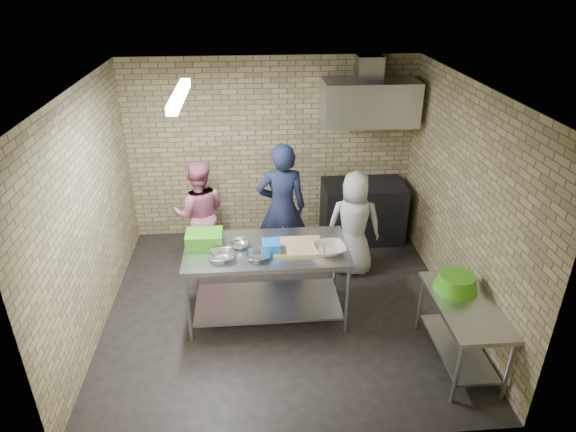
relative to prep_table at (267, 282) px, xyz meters
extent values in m
plane|color=black|center=(0.17, 0.14, -0.46)|extent=(4.20, 4.20, 0.00)
plane|color=black|center=(0.17, 0.14, 2.24)|extent=(4.20, 4.20, 0.00)
cube|color=tan|center=(0.17, 2.14, 0.89)|extent=(4.20, 0.06, 2.70)
cube|color=tan|center=(0.17, -1.86, 0.89)|extent=(4.20, 0.06, 2.70)
cube|color=tan|center=(-1.93, 0.14, 0.89)|extent=(0.06, 4.00, 2.70)
cube|color=tan|center=(2.27, 0.14, 0.89)|extent=(0.06, 4.00, 2.70)
cube|color=#BABDC1|center=(0.00, 0.00, 0.00)|extent=(1.85, 0.93, 0.93)
cube|color=silver|center=(1.97, -0.96, -0.09)|extent=(0.60, 1.20, 0.75)
cube|color=black|center=(1.52, 1.79, -0.01)|extent=(1.20, 0.70, 0.90)
cube|color=silver|center=(1.52, 1.84, 1.64)|extent=(1.30, 0.60, 0.60)
cube|color=#A5A8AD|center=(1.52, 1.99, 2.09)|extent=(0.35, 0.30, 0.30)
cube|color=#3F2B19|center=(1.82, 2.03, 1.46)|extent=(0.80, 0.20, 0.04)
cube|color=white|center=(-0.83, 0.14, 2.18)|extent=(0.10, 1.25, 0.08)
cube|color=#3A931B|center=(-0.70, 0.12, 0.55)|extent=(0.41, 0.31, 0.16)
cube|color=blue|center=(0.05, -0.10, 0.53)|extent=(0.21, 0.21, 0.13)
cube|color=#D6B47B|center=(0.35, -0.02, 0.48)|extent=(0.57, 0.43, 0.03)
imported|color=silver|center=(-0.50, -0.20, 0.50)|extent=(0.33, 0.33, 0.07)
imported|color=silver|center=(-0.30, 0.05, 0.50)|extent=(0.25, 0.25, 0.07)
imported|color=#B0B3B7|center=(-0.10, -0.22, 0.50)|extent=(0.30, 0.30, 0.07)
imported|color=#BFAD99|center=(0.70, -0.15, 0.51)|extent=(0.40, 0.40, 0.09)
cylinder|color=#B22619|center=(1.57, 2.03, 1.57)|extent=(0.07, 0.07, 0.18)
cylinder|color=green|center=(1.97, 2.03, 1.55)|extent=(0.06, 0.06, 0.15)
imported|color=black|center=(0.25, 1.07, 0.44)|extent=(0.67, 0.46, 1.80)
imported|color=#CB6B87|center=(-0.86, 1.28, 0.29)|extent=(0.76, 0.60, 1.51)
imported|color=silver|center=(1.19, 0.88, 0.26)|extent=(0.77, 0.56, 1.45)
camera|label=1|loc=(-0.15, -4.89, 3.34)|focal=31.14mm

